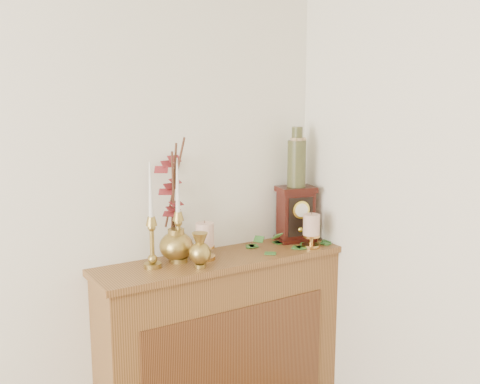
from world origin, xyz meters
TOP-DOWN VIEW (x-y plane):
  - console_shelf at (1.40, 2.10)m, footprint 1.24×0.34m
  - candlestick_left at (1.06, 2.12)m, footprint 0.08×0.08m
  - candlestick_center at (1.19, 2.13)m, footprint 0.08×0.08m
  - bud_vase at (1.23, 2.00)m, footprint 0.10×0.10m
  - ginger_jar at (1.18, 2.18)m, footprint 0.24×0.25m
  - pillar_candle_left at (1.31, 2.10)m, footprint 0.10×0.10m
  - pillar_candle_right at (1.86, 2.00)m, footprint 0.09×0.09m
  - ivy_garland at (1.81, 2.09)m, footprint 0.48×0.21m
  - mantel_clock at (1.87, 2.14)m, footprint 0.21×0.17m
  - ceramic_vase at (1.87, 2.15)m, footprint 0.10×0.10m

SIDE VIEW (x-z plane):
  - console_shelf at x=1.40m, z-range -0.03..0.90m
  - ivy_garland at x=1.81m, z-range 0.90..0.99m
  - bud_vase at x=1.23m, z-range 0.93..1.09m
  - pillar_candle_right at x=1.86m, z-range 0.93..1.12m
  - pillar_candle_left at x=1.31m, z-range 0.93..1.12m
  - mantel_clock at x=1.87m, z-range 0.93..1.21m
  - candlestick_left at x=1.06m, z-range 0.85..1.32m
  - candlestick_center at x=1.19m, z-range 0.85..1.33m
  - ginger_jar at x=1.18m, z-range 0.90..1.48m
  - ceramic_vase at x=1.87m, z-range 1.20..1.51m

